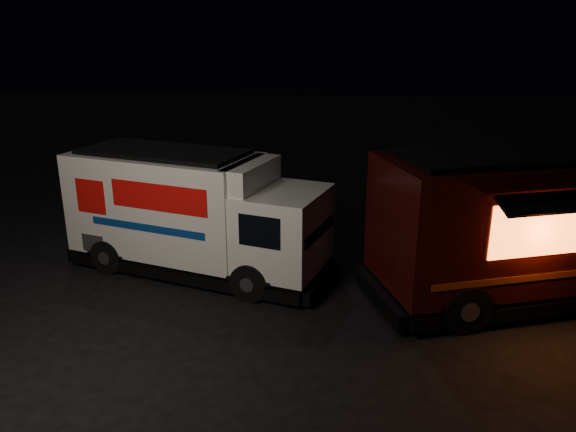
% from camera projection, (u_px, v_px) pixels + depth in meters
% --- Properties ---
extents(ground, '(80.00, 80.00, 0.00)m').
position_uv_depth(ground, '(183.00, 308.00, 11.82)').
color(ground, black).
rests_on(ground, ground).
extents(white_truck, '(6.80, 4.14, 2.92)m').
position_uv_depth(white_truck, '(198.00, 213.00, 13.24)').
color(white_truck, silver).
rests_on(white_truck, ground).
extents(red_truck, '(7.46, 4.53, 3.26)m').
position_uv_depth(red_truck, '(533.00, 225.00, 11.92)').
color(red_truck, black).
rests_on(red_truck, ground).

